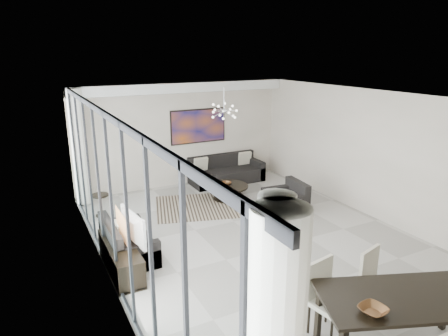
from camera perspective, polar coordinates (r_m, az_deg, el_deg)
room_shell at (r=7.70m, az=9.70°, el=-0.91°), size 6.00×9.00×2.90m
window_wall at (r=6.36m, az=-15.05°, el=-4.84°), size 0.37×8.95×2.90m
soffit at (r=10.95m, az=-5.86°, el=11.38°), size 5.98×0.40×0.26m
painting at (r=11.44m, az=-3.68°, el=5.99°), size 1.68×0.04×0.98m
chandelier at (r=9.49m, az=0.01°, el=8.16°), size 0.66×0.66×0.71m
rug at (r=9.96m, az=-3.00°, el=-5.45°), size 2.71×2.36×0.01m
coffee_table at (r=10.37m, az=0.52°, el=-3.33°), size 1.06×1.06×0.37m
bowl_coffee at (r=10.33m, az=0.36°, el=-2.23°), size 0.28×0.28×0.08m
sofa_main at (r=11.71m, az=0.29°, el=-0.73°), size 2.14×0.87×0.78m
loveseat at (r=7.79m, az=-13.75°, el=-10.56°), size 0.80×1.43×0.71m
armchair at (r=9.63m, az=8.89°, el=-4.83°), size 0.92×0.96×0.75m
side_table at (r=9.70m, az=-17.23°, el=-4.60°), size 0.39×0.39×0.53m
tv_console at (r=7.36m, az=-14.55°, el=-12.25°), size 0.45×1.59×0.50m
television at (r=7.14m, az=-13.57°, el=-8.36°), size 0.25×0.97×0.55m
dining_table at (r=5.59m, az=24.09°, el=-17.13°), size 2.24×1.68×0.84m
dining_chair_nw at (r=5.75m, az=14.21°, el=-16.84°), size 0.56×0.56×1.05m
dining_chair_ne at (r=6.30m, az=20.71°, el=-14.54°), size 0.57×0.57×1.01m
bowl_dining at (r=5.10m, az=20.52°, el=-18.51°), size 0.35×0.35×0.08m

